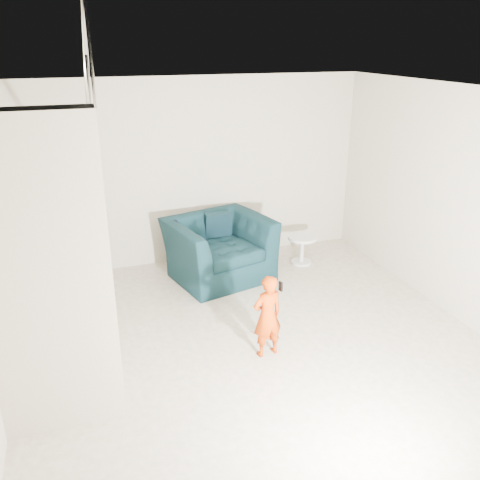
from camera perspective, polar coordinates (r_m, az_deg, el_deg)
The scene contains 12 objects.
floor at distance 5.60m, azimuth 2.54°, elevation -12.65°, with size 5.50×5.50×0.00m, color gray.
ceiling at distance 4.65m, azimuth 3.11°, elevation 16.01°, with size 5.50×5.50×0.00m, color silver.
back_wall at distance 7.48m, azimuth -4.95°, elevation 7.60°, with size 5.00×5.00×0.00m, color #B0A78F.
front_wall at distance 2.93m, azimuth 23.86°, elevation -18.54°, with size 5.00×5.00×0.00m, color #B0A78F.
right_wall at distance 6.28m, azimuth 24.58°, elevation 2.95°, with size 5.50×5.50×0.00m, color #B0A78F.
armchair at distance 7.10m, azimuth -2.37°, elevation -0.98°, with size 1.31×1.15×0.85m, color black.
toddler at distance 5.36m, azimuth 3.09°, elevation -8.53°, with size 0.34×0.22×0.92m, color #952B04.
side_table at distance 7.63m, azimuth 6.98°, elevation -0.57°, with size 0.43×0.43×0.43m.
staircase at distance 5.34m, azimuth -20.08°, elevation -4.19°, with size 1.02×3.03×3.62m.
cushion at distance 7.31m, azimuth -2.47°, elevation 1.75°, with size 0.39×0.11×0.37m, color black.
throw at distance 6.99m, azimuth -6.84°, elevation -0.52°, with size 0.05×0.51×0.57m, color black.
phone at distance 5.22m, azimuth 4.59°, elevation -5.21°, with size 0.02×0.05×0.10m, color black.
Camera 1 is at (-1.71, -4.30, 3.15)m, focal length 38.00 mm.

